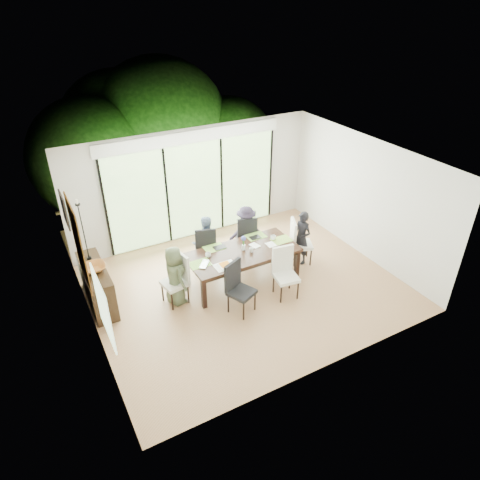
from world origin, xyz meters
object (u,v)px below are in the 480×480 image
person_far_right (246,232)px  laptop (207,265)px  chair_left_end (174,280)px  bowl (94,268)px  vase (244,247)px  chair_far_left (205,246)px  person_far_left (206,243)px  chair_right_end (302,241)px  cup_b (251,250)px  table_top (243,253)px  chair_far_right (246,235)px  cup_a (208,255)px  chair_near_left (242,289)px  person_left_end (175,276)px  person_right_end (302,238)px  cup_c (273,238)px  sideboard (97,285)px

person_far_right → laptop: 1.68m
chair_left_end → bowl: 1.49m
vase → chair_left_end: bearing=-178.2°
chair_far_left → person_far_left: bearing=109.9°
chair_right_end → cup_b: size_ratio=11.00×
table_top → bowl: bowl is taller
chair_far_left → chair_far_right: 1.00m
cup_a → chair_right_end: bearing=-3.9°
table_top → chair_near_left: (-0.50, -0.87, -0.16)m
chair_left_end → person_left_end: bearing=80.1°
chair_far_left → cup_a: bearing=90.3°
person_far_right → cup_b: (-0.40, -0.93, 0.14)m
table_top → cup_a: size_ratio=19.35×
table_top → person_left_end: (-1.48, 0.00, -0.07)m
chair_left_end → chair_near_left: same height
chair_far_right → person_left_end: bearing=42.1°
table_top → chair_left_end: chair_left_end is taller
person_left_end → cup_b: 1.64m
chair_left_end → chair_far_right: 2.22m
person_right_end → cup_b: bearing=-100.2°
vase → cup_a: (-0.75, 0.10, -0.01)m
cup_a → cup_b: cup_a is taller
chair_left_end → person_far_left: bearing=118.4°
person_far_right → cup_b: bearing=76.2°
laptop → chair_right_end: bearing=-46.5°
chair_left_end → person_right_end: person_right_end is taller
laptop → person_right_end: bearing=-46.4°
cup_b → cup_a: bearing=163.6°
chair_near_left → cup_c: 1.64m
laptop → chair_far_left: bearing=18.3°
cup_a → sideboard: bearing=165.7°
person_far_left → person_far_right: (1.00, 0.00, 0.00)m
table_top → cup_b: cup_b is taller
chair_far_right → person_right_end: bearing=157.0°
person_left_end → chair_right_end: bearing=-97.2°
chair_far_left → chair_near_left: bearing=108.3°
person_right_end → vase: 1.44m
cup_b → vase: bearing=123.7°
chair_far_left → cup_c: chair_far_left is taller
chair_left_end → table_top: bearing=80.1°
vase → person_far_right: bearing=57.3°
sideboard → chair_right_end: bearing=-9.1°
chair_near_left → bowl: bearing=123.4°
chair_right_end → person_far_left: bearing=90.9°
vase → chair_far_left: bearing=122.0°
chair_near_left → vase: bearing=34.7°
person_far_right → person_left_end: bearing=31.7°
chair_far_right → cup_a: 1.45m
chair_far_left → vase: size_ratio=9.17×
chair_left_end → vase: 1.57m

